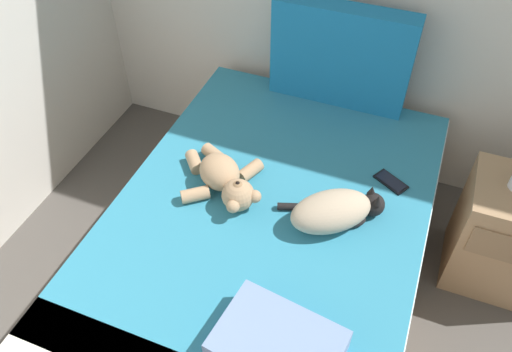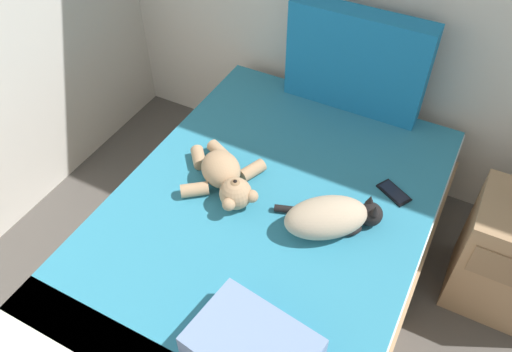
% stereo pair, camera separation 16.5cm
% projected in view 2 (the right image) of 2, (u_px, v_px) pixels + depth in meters
% --- Properties ---
extents(bed, '(1.33, 1.95, 0.54)m').
position_uv_depth(bed, '(261.00, 255.00, 2.30)').
color(bed, '#9E7A56').
rests_on(bed, ground_plane).
extents(patterned_cushion, '(0.69, 0.13, 0.52)m').
position_uv_depth(patterned_cushion, '(356.00, 62.00, 2.45)').
color(patterned_cushion, '#1972AD').
rests_on(patterned_cushion, bed).
extents(cat, '(0.43, 0.36, 0.15)m').
position_uv_depth(cat, '(331.00, 217.00, 2.01)').
color(cat, tan).
rests_on(cat, bed).
extents(teddy_bear, '(0.43, 0.37, 0.15)m').
position_uv_depth(teddy_bear, '(225.00, 177.00, 2.18)').
color(teddy_bear, tan).
rests_on(teddy_bear, bed).
extents(cell_phone, '(0.16, 0.14, 0.01)m').
position_uv_depth(cell_phone, '(394.00, 193.00, 2.19)').
color(cell_phone, black).
rests_on(cell_phone, bed).
extents(throw_pillow, '(0.44, 0.33, 0.11)m').
position_uv_depth(throw_pillow, '(252.00, 347.00, 1.65)').
color(throw_pillow, '#728CB7').
rests_on(throw_pillow, bed).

